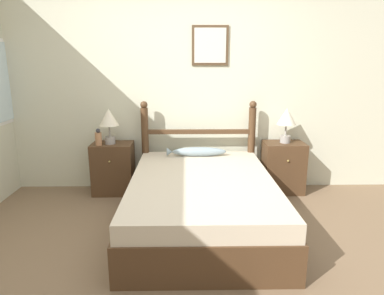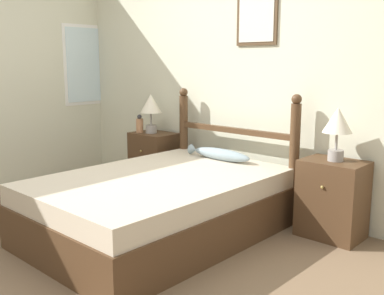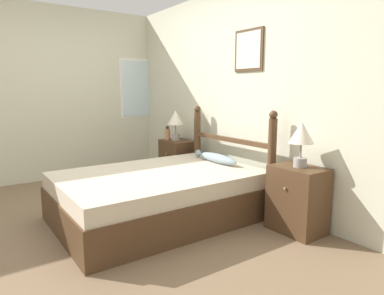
# 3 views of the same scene
# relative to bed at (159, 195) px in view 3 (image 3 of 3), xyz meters

# --- Properties ---
(ground_plane) EXTENTS (16.00, 16.00, 0.00)m
(ground_plane) POSITION_rel_bed_xyz_m (-0.21, -0.58, -0.25)
(ground_plane) COLOR #7A6047
(wall_back) EXTENTS (6.40, 0.08, 2.55)m
(wall_back) POSITION_rel_bed_xyz_m (-0.21, 1.15, 1.03)
(wall_back) COLOR beige
(wall_back) RESTS_ON ground_plane
(wall_left) EXTENTS (0.08, 6.40, 2.55)m
(wall_left) POSITION_rel_bed_xyz_m (-2.34, -0.56, 1.03)
(wall_left) COLOR beige
(wall_left) RESTS_ON ground_plane
(bed) EXTENTS (1.40, 2.03, 0.50)m
(bed) POSITION_rel_bed_xyz_m (0.00, 0.00, 0.00)
(bed) COLOR #4C331E
(bed) RESTS_ON ground_plane
(headboard) EXTENTS (1.40, 0.09, 1.13)m
(headboard) POSITION_rel_bed_xyz_m (0.00, 0.97, 0.36)
(headboard) COLOR #4C331E
(headboard) RESTS_ON ground_plane
(nightstand_left) EXTENTS (0.49, 0.38, 0.63)m
(nightstand_left) POSITION_rel_bed_xyz_m (-1.05, 0.91, 0.07)
(nightstand_left) COLOR #4C331E
(nightstand_left) RESTS_ON ground_plane
(nightstand_right) EXTENTS (0.49, 0.38, 0.63)m
(nightstand_right) POSITION_rel_bed_xyz_m (1.05, 0.91, 0.07)
(nightstand_right) COLOR #4C331E
(nightstand_right) RESTS_ON ground_plane
(table_lamp_left) EXTENTS (0.23, 0.23, 0.42)m
(table_lamp_left) POSITION_rel_bed_xyz_m (-1.07, 0.88, 0.68)
(table_lamp_left) COLOR gray
(table_lamp_left) RESTS_ON nightstand_left
(table_lamp_right) EXTENTS (0.23, 0.23, 0.42)m
(table_lamp_right) POSITION_rel_bed_xyz_m (1.06, 0.91, 0.68)
(table_lamp_right) COLOR gray
(table_lamp_right) RESTS_ON nightstand_right
(bottle) EXTENTS (0.08, 0.08, 0.20)m
(bottle) POSITION_rel_bed_xyz_m (-1.19, 0.82, 0.47)
(bottle) COLOR tan
(bottle) RESTS_ON nightstand_left
(fish_pillow) EXTENTS (0.70, 0.13, 0.11)m
(fish_pillow) POSITION_rel_bed_xyz_m (-0.02, 0.79, 0.31)
(fish_pillow) COLOR #8499A3
(fish_pillow) RESTS_ON bed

